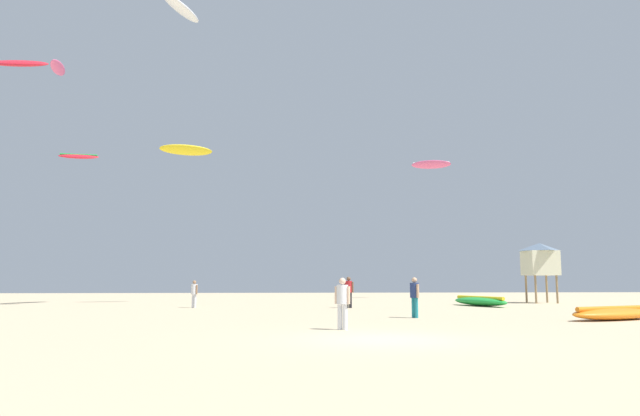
{
  "coord_description": "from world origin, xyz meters",
  "views": [
    {
      "loc": [
        -2.87,
        -15.07,
        1.51
      ],
      "look_at": [
        0.0,
        21.49,
        6.17
      ],
      "focal_mm": 32.33,
      "sensor_mm": 36.0,
      "label": 1
    }
  ],
  "objects_px": {
    "kite_aloft_1": "(19,63)",
    "person_foreground": "(342,299)",
    "person_midground": "(194,292)",
    "kite_aloft_4": "(79,156)",
    "kite_aloft_0": "(181,8)",
    "kite_aloft_5": "(186,150)",
    "kite_grounded_mid": "(480,301)",
    "lifeguard_tower": "(540,259)",
    "kite_grounded_near": "(614,313)",
    "person_left": "(415,294)",
    "person_right": "(349,290)",
    "kite_aloft_2": "(431,164)",
    "kite_aloft_3": "(58,68)"
  },
  "relations": [
    {
      "from": "kite_aloft_1",
      "to": "person_foreground",
      "type": "bearing_deg",
      "value": -47.94
    },
    {
      "from": "person_midground",
      "to": "kite_aloft_1",
      "type": "relative_size",
      "value": 0.38
    },
    {
      "from": "kite_aloft_1",
      "to": "kite_aloft_4",
      "type": "distance_m",
      "value": 10.14
    },
    {
      "from": "kite_aloft_0",
      "to": "kite_aloft_5",
      "type": "relative_size",
      "value": 1.18
    },
    {
      "from": "kite_grounded_mid",
      "to": "lifeguard_tower",
      "type": "height_order",
      "value": "lifeguard_tower"
    },
    {
      "from": "person_midground",
      "to": "kite_grounded_near",
      "type": "bearing_deg",
      "value": 98.78
    },
    {
      "from": "person_left",
      "to": "kite_aloft_0",
      "type": "height_order",
      "value": "kite_aloft_0"
    },
    {
      "from": "person_right",
      "to": "kite_aloft_1",
      "type": "bearing_deg",
      "value": 94.87
    },
    {
      "from": "person_right",
      "to": "kite_aloft_2",
      "type": "height_order",
      "value": "kite_aloft_2"
    },
    {
      "from": "kite_aloft_4",
      "to": "person_foreground",
      "type": "bearing_deg",
      "value": -52.1
    },
    {
      "from": "person_right",
      "to": "kite_aloft_3",
      "type": "distance_m",
      "value": 33.3
    },
    {
      "from": "kite_aloft_2",
      "to": "kite_grounded_near",
      "type": "bearing_deg",
      "value": -91.41
    },
    {
      "from": "person_midground",
      "to": "kite_aloft_2",
      "type": "xyz_separation_m",
      "value": [
        18.52,
        16.19,
        11.02
      ]
    },
    {
      "from": "kite_aloft_1",
      "to": "kite_aloft_5",
      "type": "xyz_separation_m",
      "value": [
        11.92,
        -0.22,
        -6.13
      ]
    },
    {
      "from": "person_left",
      "to": "kite_aloft_5",
      "type": "bearing_deg",
      "value": 103.15
    },
    {
      "from": "person_left",
      "to": "kite_aloft_3",
      "type": "distance_m",
      "value": 39.4
    },
    {
      "from": "person_foreground",
      "to": "person_left",
      "type": "height_order",
      "value": "person_left"
    },
    {
      "from": "kite_aloft_1",
      "to": "kite_aloft_4",
      "type": "relative_size",
      "value": 1.64
    },
    {
      "from": "lifeguard_tower",
      "to": "kite_aloft_5",
      "type": "bearing_deg",
      "value": 176.27
    },
    {
      "from": "lifeguard_tower",
      "to": "kite_aloft_2",
      "type": "xyz_separation_m",
      "value": [
        -4.52,
        10.9,
        8.86
      ]
    },
    {
      "from": "kite_aloft_2",
      "to": "kite_aloft_0",
      "type": "bearing_deg",
      "value": -146.8
    },
    {
      "from": "lifeguard_tower",
      "to": "kite_aloft_3",
      "type": "height_order",
      "value": "kite_aloft_3"
    },
    {
      "from": "kite_aloft_4",
      "to": "kite_aloft_5",
      "type": "bearing_deg",
      "value": 29.84
    },
    {
      "from": "kite_grounded_mid",
      "to": "lifeguard_tower",
      "type": "xyz_separation_m",
      "value": [
        6.01,
        4.43,
        2.77
      ]
    },
    {
      "from": "kite_aloft_2",
      "to": "kite_aloft_3",
      "type": "height_order",
      "value": "kite_aloft_3"
    },
    {
      "from": "kite_aloft_3",
      "to": "lifeguard_tower",
      "type": "bearing_deg",
      "value": -14.57
    },
    {
      "from": "kite_aloft_2",
      "to": "kite_aloft_5",
      "type": "height_order",
      "value": "kite_aloft_2"
    },
    {
      "from": "person_foreground",
      "to": "person_left",
      "type": "distance_m",
      "value": 6.68
    },
    {
      "from": "kite_aloft_2",
      "to": "kite_aloft_5",
      "type": "bearing_deg",
      "value": -155.43
    },
    {
      "from": "kite_grounded_mid",
      "to": "lifeguard_tower",
      "type": "relative_size",
      "value": 1.25
    },
    {
      "from": "kite_grounded_near",
      "to": "kite_aloft_3",
      "type": "bearing_deg",
      "value": 139.96
    },
    {
      "from": "kite_aloft_3",
      "to": "kite_grounded_near",
      "type": "bearing_deg",
      "value": -40.04
    },
    {
      "from": "kite_grounded_near",
      "to": "kite_grounded_mid",
      "type": "xyz_separation_m",
      "value": [
        -0.8,
        12.68,
        0.03
      ]
    },
    {
      "from": "person_left",
      "to": "kite_grounded_near",
      "type": "bearing_deg",
      "value": -37.08
    },
    {
      "from": "person_right",
      "to": "kite_grounded_near",
      "type": "xyz_separation_m",
      "value": [
        9.05,
        -10.92,
        -0.77
      ]
    },
    {
      "from": "person_midground",
      "to": "kite_aloft_3",
      "type": "bearing_deg",
      "value": -94.55
    },
    {
      "from": "kite_grounded_mid",
      "to": "kite_aloft_3",
      "type": "bearing_deg",
      "value": 155.62
    },
    {
      "from": "person_foreground",
      "to": "kite_aloft_2",
      "type": "height_order",
      "value": "kite_aloft_2"
    },
    {
      "from": "kite_aloft_0",
      "to": "kite_aloft_5",
      "type": "bearing_deg",
      "value": 90.07
    },
    {
      "from": "person_midground",
      "to": "person_foreground",
      "type": "bearing_deg",
      "value": 65.73
    },
    {
      "from": "kite_aloft_2",
      "to": "kite_aloft_1",
      "type": "bearing_deg",
      "value": -164.31
    },
    {
      "from": "kite_aloft_1",
      "to": "kite_aloft_0",
      "type": "bearing_deg",
      "value": -19.5
    },
    {
      "from": "lifeguard_tower",
      "to": "kite_aloft_1",
      "type": "bearing_deg",
      "value": 177.13
    },
    {
      "from": "kite_grounded_mid",
      "to": "kite_aloft_2",
      "type": "bearing_deg",
      "value": 84.45
    },
    {
      "from": "kite_grounded_mid",
      "to": "kite_aloft_2",
      "type": "distance_m",
      "value": 19.3
    },
    {
      "from": "person_midground",
      "to": "kite_grounded_mid",
      "type": "height_order",
      "value": "person_midground"
    },
    {
      "from": "kite_grounded_mid",
      "to": "kite_aloft_4",
      "type": "distance_m",
      "value": 26.72
    },
    {
      "from": "kite_grounded_near",
      "to": "kite_aloft_5",
      "type": "height_order",
      "value": "kite_aloft_5"
    },
    {
      "from": "person_right",
      "to": "kite_grounded_near",
      "type": "bearing_deg",
      "value": -115.8
    },
    {
      "from": "person_foreground",
      "to": "person_left",
      "type": "bearing_deg",
      "value": 0.46
    }
  ]
}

